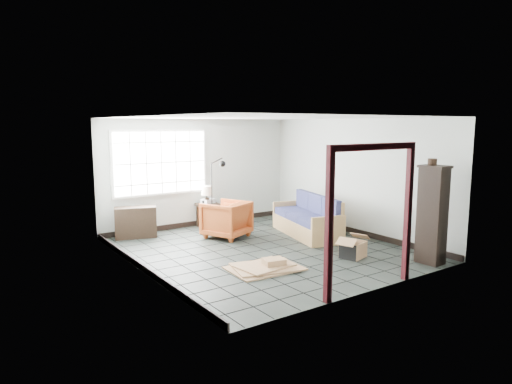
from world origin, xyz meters
TOP-DOWN VIEW (x-y plane):
  - ground at (0.00, 0.00)m, footprint 5.50×5.50m
  - room_shell at (0.00, 0.03)m, footprint 5.02×5.52m
  - window_panel at (-1.00, 2.70)m, footprint 2.32×0.08m
  - doorway_trim at (0.00, -2.70)m, footprint 1.80×0.08m
  - futon_sofa at (1.54, 0.43)m, footprint 1.26×2.18m
  - armchair at (-0.10, 1.31)m, footprint 1.12×1.09m
  - side_table at (0.06, 2.40)m, footprint 0.59×0.59m
  - table_lamp at (0.03, 2.41)m, footprint 0.29×0.29m
  - projector at (0.08, 2.47)m, footprint 0.36×0.32m
  - floor_lamp at (0.10, 2.05)m, footprint 0.45×0.43m
  - console_shelf at (-1.76, 2.40)m, footprint 0.94×0.58m
  - tall_shelf at (1.94, -2.40)m, footprint 0.39×0.50m
  - pot at (1.92, -2.36)m, footprint 0.18×0.18m
  - open_box at (1.06, -1.37)m, footprint 0.80×0.55m
  - cardboard_pile at (-0.69, -1.01)m, footprint 1.27×1.04m

SIDE VIEW (x-z plane):
  - ground at x=0.00m, z-range 0.00..0.00m
  - cardboard_pile at x=-0.69m, z-range -0.04..0.14m
  - open_box at x=1.06m, z-range -0.06..0.36m
  - futon_sofa at x=1.54m, z-range -0.13..0.79m
  - console_shelf at x=-1.76m, z-range 0.00..0.69m
  - armchair at x=-0.10m, z-range 0.00..0.89m
  - side_table at x=0.06m, z-range 0.19..0.76m
  - projector at x=0.08m, z-range 0.58..0.68m
  - table_lamp at x=0.03m, z-range 0.66..1.10m
  - tall_shelf at x=1.94m, z-range 0.02..1.78m
  - floor_lamp at x=0.10m, z-range 0.06..1.76m
  - doorway_trim at x=0.00m, z-range 0.28..2.48m
  - window_panel at x=-1.00m, z-range 0.84..2.36m
  - room_shell at x=0.00m, z-range 0.37..2.98m
  - pot at x=1.92m, z-range 1.76..1.88m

